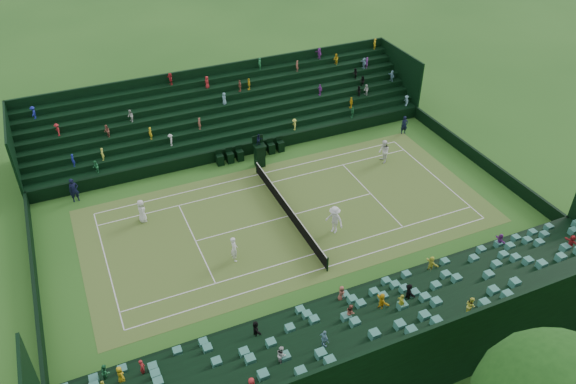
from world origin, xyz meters
name	(u,v)px	position (x,y,z in m)	size (l,w,h in m)	color
ground	(288,216)	(0.00, 0.00, 0.00)	(160.00, 160.00, 0.00)	#275A1C
court_surface	(288,216)	(0.00, 0.00, 0.01)	(12.97, 26.77, 0.01)	#3D7B29
perimeter_wall_north	(479,159)	(0.00, 15.88, 0.50)	(17.17, 0.20, 1.00)	black
perimeter_wall_south	(34,278)	(0.00, -15.88, 0.50)	(17.17, 0.20, 1.00)	black
perimeter_wall_east	(350,296)	(8.48, 0.00, 0.50)	(0.20, 31.77, 1.00)	black
perimeter_wall_west	(244,150)	(-8.48, 0.00, 0.50)	(0.20, 31.77, 1.00)	black
north_grandstand	(393,338)	(12.66, 0.00, 1.55)	(6.60, 32.00, 4.90)	black
south_grandstand	(226,115)	(-12.66, 0.00, 1.55)	(6.60, 32.00, 4.90)	black
tennis_net	(288,210)	(0.00, 0.00, 0.53)	(11.67, 0.10, 1.06)	black
umpire_chair	(259,152)	(-6.63, 0.58, 1.16)	(0.86, 0.86, 2.72)	black
courtside_chairs	(251,153)	(-7.98, 0.36, 0.45)	(0.54, 5.51, 1.18)	black
player_near_west	(142,211)	(-3.42, -8.98, 0.83)	(0.81, 0.53, 1.66)	white
player_near_east	(234,249)	(2.63, -4.69, 0.87)	(0.64, 0.42, 1.74)	white
player_far_west	(384,152)	(-3.27, 9.41, 0.93)	(0.90, 0.70, 1.86)	white
player_far_east	(334,220)	(2.68, 2.05, 0.99)	(1.28, 0.74, 1.98)	white
line_judge_north	(404,125)	(-6.39, 13.33, 0.79)	(0.57, 0.38, 1.57)	black
line_judge_south	(74,190)	(-7.56, -12.76, 0.89)	(0.65, 0.43, 1.79)	black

